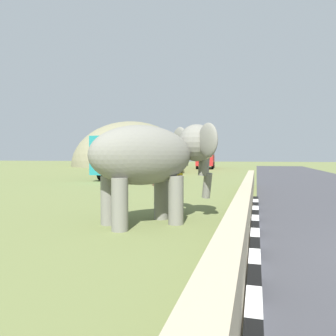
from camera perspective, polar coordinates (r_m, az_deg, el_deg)
name	(u,v)px	position (r m, az deg, el deg)	size (l,w,h in m)	color
striped_curb	(255,255)	(6.47, 14.92, -14.46)	(16.20, 0.20, 0.24)	white
barrier_parapet	(243,213)	(8.68, 13.02, -7.61)	(28.00, 0.36, 1.00)	tan
elephant	(154,157)	(9.44, -2.54, 1.95)	(3.83, 3.84, 2.95)	slate
person_handler	(177,187)	(10.84, 1.55, -3.35)	(0.54, 0.48, 1.66)	navy
bus_teal	(130,155)	(28.49, -6.61, 2.34)	(8.68, 3.50, 3.50)	teal
bus_orange	(171,155)	(40.32, 0.49, 2.28)	(10.23, 4.77, 3.50)	orange
bus_red	(206,155)	(52.22, 6.63, 2.23)	(9.96, 3.46, 3.50)	#B21E1E
cow_near	(160,173)	(21.15, -1.46, -0.84)	(1.24, 1.87, 1.23)	#473323
cow_mid	(170,170)	(25.32, 0.37, -0.35)	(0.88, 1.93, 1.23)	tan
cow_far	(167,171)	(23.82, -0.21, -0.51)	(1.07, 1.91, 1.23)	#473323
hill_east	(133,166)	(66.13, -6.19, 0.40)	(27.79, 22.23, 17.66)	#797557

